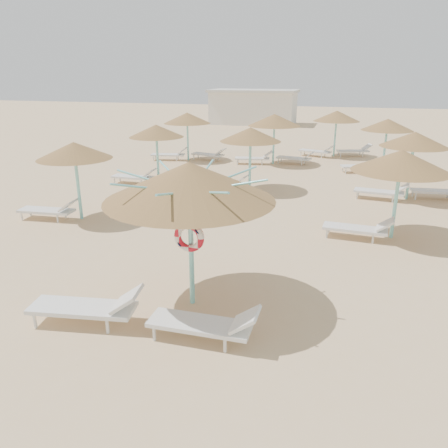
# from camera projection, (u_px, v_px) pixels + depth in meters

# --- Properties ---
(ground) EXTENTS (120.00, 120.00, 0.00)m
(ground) POSITION_uv_depth(u_px,v_px,m) (183.00, 302.00, 9.72)
(ground) COLOR tan
(ground) RESTS_ON ground
(main_palapa) EXTENTS (3.52, 3.52, 3.15)m
(main_palapa) POSITION_uv_depth(u_px,v_px,m) (189.00, 182.00, 8.78)
(main_palapa) COLOR #7FDCDB
(main_palapa) RESTS_ON ground
(lounger_main_a) EXTENTS (2.35, 1.01, 0.83)m
(lounger_main_a) POSITION_uv_depth(u_px,v_px,m) (90.00, 307.00, 8.73)
(lounger_main_a) COLOR silver
(lounger_main_a) RESTS_ON ground
(lounger_main_b) EXTENTS (2.11, 0.65, 0.77)m
(lounger_main_b) POSITION_uv_depth(u_px,v_px,m) (207.00, 324.00, 8.19)
(lounger_main_b) COLOR silver
(lounger_main_b) RESTS_ON ground
(palapa_field) EXTENTS (20.37, 17.28, 2.71)m
(palapa_field) POSITION_uv_depth(u_px,v_px,m) (311.00, 134.00, 18.84)
(palapa_field) COLOR #7FDCDB
(palapa_field) RESTS_ON ground
(service_hut) EXTENTS (8.40, 4.40, 3.25)m
(service_hut) POSITION_uv_depth(u_px,v_px,m) (253.00, 107.00, 42.52)
(service_hut) COLOR silver
(service_hut) RESTS_ON ground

